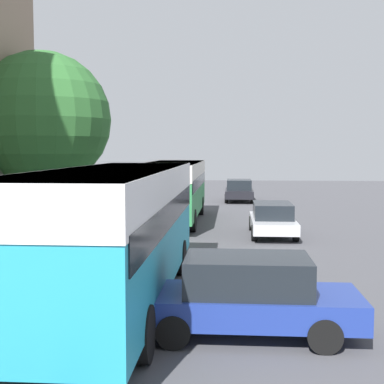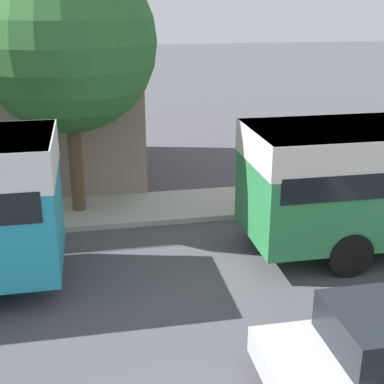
% 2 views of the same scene
% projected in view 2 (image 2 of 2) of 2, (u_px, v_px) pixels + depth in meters
% --- Properties ---
extents(street_tree, '(4.53, 4.53, 6.74)m').
position_uv_depth(street_tree, '(66.00, 42.00, 13.23)').
color(street_tree, brown).
rests_on(street_tree, sidewalk).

